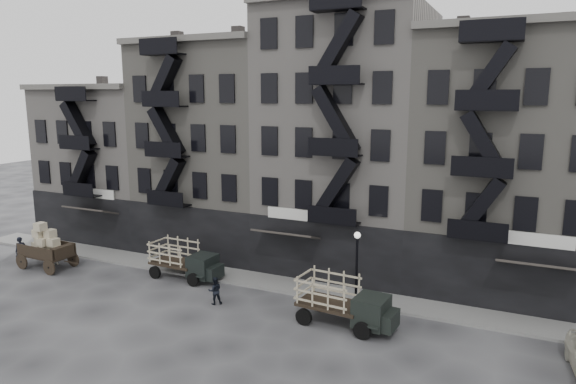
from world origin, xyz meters
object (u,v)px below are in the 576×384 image
at_px(pedestrian_west, 21,251).
at_px(stake_truck_east, 344,298).
at_px(horse, 49,254).
at_px(wagon, 45,242).
at_px(stake_truck_west, 184,258).
at_px(pedestrian_mid, 215,291).

bearing_deg(pedestrian_west, stake_truck_east, -55.53).
xyz_separation_m(horse, wagon, (0.39, -0.57, 1.07)).
xyz_separation_m(wagon, pedestrian_west, (-2.04, -0.31, -0.82)).
bearing_deg(stake_truck_west, pedestrian_mid, -31.84).
relative_size(stake_truck_west, stake_truck_east, 0.94).
xyz_separation_m(horse, pedestrian_west, (-1.64, -0.88, 0.25)).
height_order(horse, wagon, wagon).
bearing_deg(pedestrian_mid, stake_truck_west, -74.16).
distance_m(wagon, pedestrian_mid, 13.87).
relative_size(stake_truck_west, pedestrian_mid, 3.08).
distance_m(horse, pedestrian_mid, 14.25).
bearing_deg(pedestrian_mid, horse, -44.35).
relative_size(stake_truck_west, pedestrian_west, 2.45).
bearing_deg(wagon, pedestrian_west, -169.31).
height_order(wagon, pedestrian_mid, wagon).
xyz_separation_m(horse, stake_truck_east, (21.65, -0.57, 0.71)).
distance_m(wagon, stake_truck_west, 10.06).
distance_m(horse, stake_truck_west, 10.35).
bearing_deg(stake_truck_east, pedestrian_west, -174.32).
bearing_deg(wagon, stake_truck_west, 14.91).
distance_m(stake_truck_west, pedestrian_mid, 4.88).
bearing_deg(wagon, stake_truck_east, 1.89).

